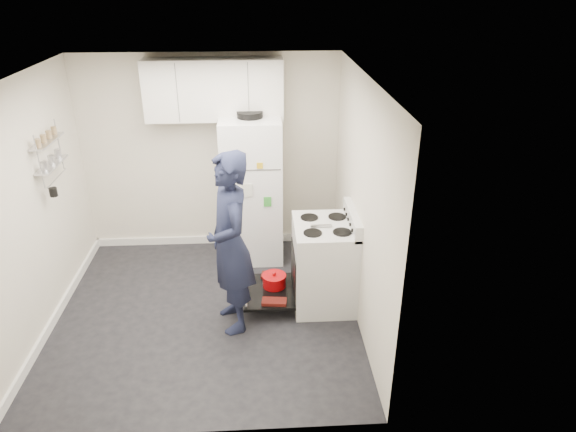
{
  "coord_description": "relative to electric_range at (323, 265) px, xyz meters",
  "views": [
    {
      "loc": [
        0.61,
        -4.6,
        3.35
      ],
      "look_at": [
        0.89,
        0.18,
        1.05
      ],
      "focal_mm": 32.0,
      "sensor_mm": 36.0,
      "label": 1
    }
  ],
  "objects": [
    {
      "name": "wall_shelf_rack",
      "position": [
        -2.78,
        0.34,
        1.21
      ],
      "size": [
        0.14,
        0.6,
        0.61
      ],
      "color": "#B2B2B7",
      "rests_on": "room"
    },
    {
      "name": "upper_cabinets",
      "position": [
        -1.16,
        1.28,
        1.63
      ],
      "size": [
        1.6,
        0.33,
        0.7
      ],
      "primitive_type": "cube",
      "color": "silver",
      "rests_on": "room"
    },
    {
      "name": "person",
      "position": [
        -0.96,
        -0.33,
        0.47
      ],
      "size": [
        0.62,
        0.78,
        1.88
      ],
      "primitive_type": "imported",
      "rotation": [
        0.0,
        0.0,
        -1.29
      ],
      "color": "#191D37",
      "rests_on": "ground"
    },
    {
      "name": "room",
      "position": [
        -1.29,
        -0.12,
        0.74
      ],
      "size": [
        3.21,
        3.21,
        2.51
      ],
      "color": "black",
      "rests_on": "ground"
    },
    {
      "name": "electric_range",
      "position": [
        0.0,
        0.0,
        0.0
      ],
      "size": [
        0.66,
        0.76,
        1.1
      ],
      "color": "silver",
      "rests_on": "ground"
    },
    {
      "name": "refrigerator",
      "position": [
        -0.76,
        1.1,
        0.45
      ],
      "size": [
        0.72,
        0.74,
        1.88
      ],
      "color": "white",
      "rests_on": "ground"
    },
    {
      "name": "open_oven_door",
      "position": [
        -0.56,
        0.03,
        -0.29
      ],
      "size": [
        0.55,
        0.71,
        0.21
      ],
      "color": "black",
      "rests_on": "ground"
    }
  ]
}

